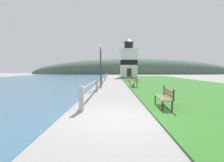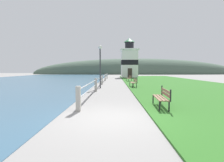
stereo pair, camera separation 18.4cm
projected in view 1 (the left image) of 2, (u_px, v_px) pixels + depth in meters
The scene contains 10 objects.
ground_plane at pixel (114, 118), 6.18m from camera, with size 160.00×160.00×0.00m, color gray.
grass_verge at pixel (172, 83), 22.13m from camera, with size 12.00×48.16×0.06m.
water_strip at pixel (5, 83), 22.30m from camera, with size 24.00×77.05×0.01m.
seawall_railing at pixel (102, 79), 20.26m from camera, with size 0.18×26.47×1.05m.
park_bench_near at pixel (165, 96), 7.77m from camera, with size 0.59×1.81×0.94m.
park_bench_midway at pixel (134, 82), 16.91m from camera, with size 0.57×1.84×0.94m.
park_bench_far at pixel (129, 78), 25.27m from camera, with size 0.71×1.83×0.94m.
lighthouse at pixel (129, 61), 38.08m from camera, with size 3.97×3.97×8.49m.
lamp_post at pixel (101, 59), 16.01m from camera, with size 0.36×0.36×3.96m.
distant_hillside at pixel (134, 74), 68.08m from camera, with size 80.00×16.00×12.00m.
Camera 1 is at (-0.03, -6.08, 1.72)m, focal length 28.00 mm.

